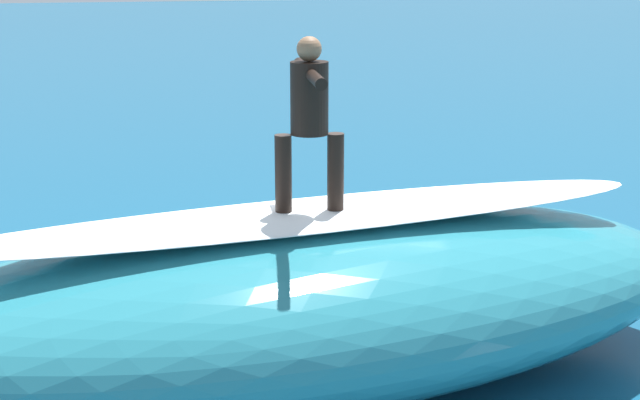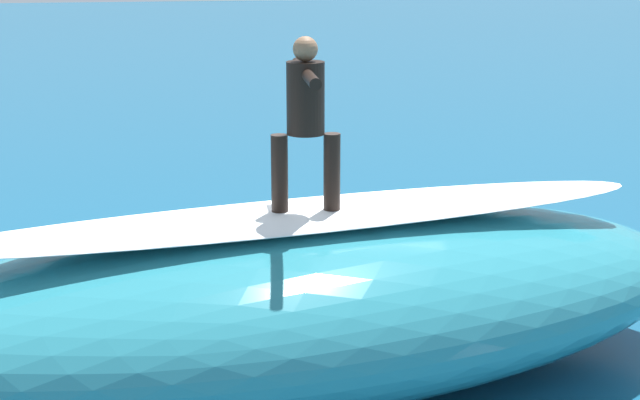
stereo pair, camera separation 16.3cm
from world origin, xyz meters
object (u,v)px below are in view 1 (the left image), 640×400
surfboard_riding (310,215)px  surfboard_paddling (327,251)px  surfer_riding (309,111)px  surfer_paddling (317,238)px

surfboard_riding → surfboard_paddling: size_ratio=0.90×
surfboard_paddling → surfer_riding: bearing=-111.3°
surfboard_riding → surfboard_paddling: 3.87m
surfboard_riding → surfer_riding: surfer_riding is taller
surfboard_riding → surfer_riding: bearing=3.9°
surfer_riding → surfer_paddling: 4.15m
surfer_riding → surfer_paddling: size_ratio=0.81×
surfer_riding → surfer_paddling: surfer_riding is taller
surfer_paddling → surfer_riding: bearing=-109.2°
surfboard_riding → surfer_riding: size_ratio=1.28×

